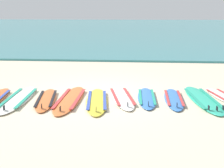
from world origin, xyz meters
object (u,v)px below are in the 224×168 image
object	(u,v)px
surfboard_9	(224,97)
surfboard_6	(147,98)
surfboard_1	(19,99)
surfboard_7	(174,99)
surfboard_2	(46,99)
surfboard_8	(203,99)
surfboard_5	(122,97)
surfboard_4	(97,101)
surfboard_3	(70,99)

from	to	relation	value
surfboard_9	surfboard_6	bearing A→B (deg)	-174.44
surfboard_1	surfboard_7	size ratio (longest dim) A/B	1.26
surfboard_2	surfboard_8	bearing A→B (deg)	4.56
surfboard_6	surfboard_8	distance (m)	1.54
surfboard_1	surfboard_6	xyz separation A→B (m)	(3.57, 0.34, 0.00)
surfboard_9	surfboard_2	bearing A→B (deg)	-173.49
surfboard_2	surfboard_5	size ratio (longest dim) A/B	0.92
surfboard_4	surfboard_7	size ratio (longest dim) A/B	1.17
surfboard_6	surfboard_5	bearing A→B (deg)	-179.17
surfboard_5	surfboard_8	xyz separation A→B (m)	(2.24, 0.00, 0.00)
surfboard_8	surfboard_9	size ratio (longest dim) A/B	1.32
surfboard_3	surfboard_6	size ratio (longest dim) A/B	1.28
surfboard_2	surfboard_3	xyz separation A→B (m)	(0.65, 0.06, -0.00)
surfboard_1	surfboard_9	size ratio (longest dim) A/B	1.29
surfboard_3	surfboard_6	world-z (taller)	same
surfboard_5	surfboard_9	size ratio (longest dim) A/B	1.16
surfboard_7	surfboard_9	bearing A→B (deg)	10.14
surfboard_4	surfboard_9	distance (m)	3.60
surfboard_4	surfboard_6	distance (m)	1.42
surfboard_3	surfboard_4	xyz separation A→B (m)	(0.76, -0.08, 0.00)
surfboard_4	surfboard_6	size ratio (longest dim) A/B	1.18
surfboard_8	surfboard_2	bearing A→B (deg)	-175.44
surfboard_1	surfboard_3	xyz separation A→B (m)	(1.44, 0.05, -0.00)
surfboard_9	surfboard_4	bearing A→B (deg)	-170.67
surfboard_2	surfboard_3	distance (m)	0.65
surfboard_4	surfboard_6	world-z (taller)	same
surfboard_9	surfboard_1	bearing A→B (deg)	-174.47
surfboard_2	surfboard_8	xyz separation A→B (m)	(4.32, 0.34, 0.00)
surfboard_1	surfboard_3	size ratio (longest dim) A/B	1.00
surfboard_3	surfboard_7	world-z (taller)	same
surfboard_2	surfboard_1	bearing A→B (deg)	179.31
surfboard_2	surfboard_3	size ratio (longest dim) A/B	0.83
surfboard_5	surfboard_8	bearing A→B (deg)	0.01
surfboard_2	surfboard_6	distance (m)	2.80
surfboard_3	surfboard_4	distance (m)	0.77
surfboard_7	surfboard_2	bearing A→B (deg)	-174.99
surfboard_4	surfboard_5	distance (m)	0.76
surfboard_9	surfboard_7	bearing A→B (deg)	-169.86
surfboard_2	surfboard_7	size ratio (longest dim) A/B	1.05
surfboard_7	surfboard_9	distance (m)	1.47
surfboard_7	surfboard_9	xyz separation A→B (m)	(1.44, 0.26, 0.00)
surfboard_2	surfboard_4	bearing A→B (deg)	-0.68
surfboard_2	surfboard_5	xyz separation A→B (m)	(2.08, 0.34, -0.00)
surfboard_6	surfboard_8	size ratio (longest dim) A/B	0.77
surfboard_7	surfboard_8	bearing A→B (deg)	2.55
surfboard_1	surfboard_8	world-z (taller)	same
surfboard_3	surfboard_5	distance (m)	1.46
surfboard_3	surfboard_9	xyz separation A→B (m)	(4.32, 0.50, 0.00)
surfboard_1	surfboard_6	world-z (taller)	same
surfboard_4	surfboard_8	bearing A→B (deg)	7.08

